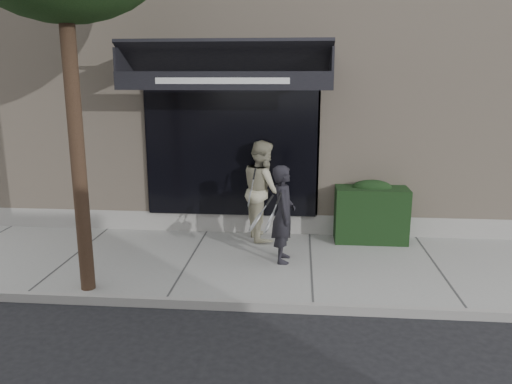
# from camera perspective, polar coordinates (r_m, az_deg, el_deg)

# --- Properties ---
(ground) EXTENTS (80.00, 80.00, 0.00)m
(ground) POSITION_cam_1_polar(r_m,az_deg,el_deg) (8.31, 6.28, -8.77)
(ground) COLOR black
(ground) RESTS_ON ground
(sidewalk) EXTENTS (20.00, 3.00, 0.12)m
(sidewalk) POSITION_cam_1_polar(r_m,az_deg,el_deg) (8.28, 6.29, -8.38)
(sidewalk) COLOR gray
(sidewalk) RESTS_ON ground
(curb) EXTENTS (20.00, 0.10, 0.14)m
(curb) POSITION_cam_1_polar(r_m,az_deg,el_deg) (6.86, 6.55, -13.04)
(curb) COLOR gray
(curb) RESTS_ON ground
(building_facade) EXTENTS (14.30, 8.04, 5.64)m
(building_facade) POSITION_cam_1_polar(r_m,az_deg,el_deg) (12.67, 6.12, 11.46)
(building_facade) COLOR tan
(building_facade) RESTS_ON ground
(hedge) EXTENTS (1.30, 0.70, 1.14)m
(hedge) POSITION_cam_1_polar(r_m,az_deg,el_deg) (9.38, 12.98, -2.23)
(hedge) COLOR black
(hedge) RESTS_ON sidewalk
(pedestrian_front) EXTENTS (0.73, 0.75, 1.59)m
(pedestrian_front) POSITION_cam_1_polar(r_m,az_deg,el_deg) (8.05, 3.12, -2.54)
(pedestrian_front) COLOR black
(pedestrian_front) RESTS_ON sidewalk
(pedestrian_back) EXTENTS (0.93, 1.06, 1.84)m
(pedestrian_back) POSITION_cam_1_polar(r_m,az_deg,el_deg) (9.16, 0.79, 0.22)
(pedestrian_back) COLOR #AEA88B
(pedestrian_back) RESTS_ON sidewalk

